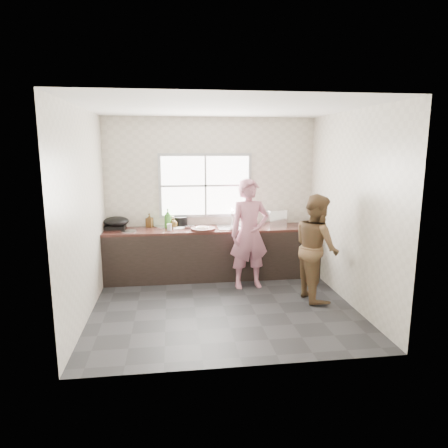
{
  "coord_description": "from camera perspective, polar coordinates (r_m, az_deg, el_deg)",
  "views": [
    {
      "loc": [
        -0.68,
        -5.26,
        2.21
      ],
      "look_at": [
        0.1,
        0.65,
        1.05
      ],
      "focal_mm": 32.0,
      "sensor_mm": 36.0,
      "label": 1
    }
  ],
  "objects": [
    {
      "name": "wall_front",
      "position": [
        3.82,
        2.94,
        -2.01
      ],
      "size": [
        3.6,
        0.01,
        2.7
      ],
      "primitive_type": "cube",
      "color": "beige",
      "rests_on": "ground"
    },
    {
      "name": "plate_food",
      "position": [
        6.73,
        -6.48,
        -0.57
      ],
      "size": [
        0.22,
        0.22,
        0.02
      ],
      "primitive_type": "cylinder",
      "rotation": [
        0.0,
        0.0,
        -0.12
      ],
      "color": "white",
      "rests_on": "countertop"
    },
    {
      "name": "bowl_held",
      "position": [
        6.56,
        1.49,
        -0.59
      ],
      "size": [
        0.21,
        0.21,
        0.07
      ],
      "primitive_type": "imported",
      "rotation": [
        0.0,
        0.0,
        -0.01
      ],
      "color": "silver",
      "rests_on": "countertop"
    },
    {
      "name": "floor",
      "position": [
        5.75,
        -0.14,
        -11.65
      ],
      "size": [
        3.6,
        3.2,
        0.01
      ],
      "primitive_type": "cube",
      "color": "#262629",
      "rests_on": "ground"
    },
    {
      "name": "wok",
      "position": [
        6.81,
        -15.14,
        0.37
      ],
      "size": [
        0.48,
        0.48,
        0.16
      ],
      "primitive_type": "ellipsoid",
      "rotation": [
        0.0,
        0.0,
        -0.19
      ],
      "color": "black",
      "rests_on": "burner"
    },
    {
      "name": "pot_lid_left",
      "position": [
        6.62,
        -13.49,
        -1.02
      ],
      "size": [
        0.3,
        0.3,
        0.01
      ],
      "primitive_type": "cylinder",
      "rotation": [
        0.0,
        0.0,
        -0.21
      ],
      "color": "#B8BAC0",
      "rests_on": "countertop"
    },
    {
      "name": "bottle_brown_tall",
      "position": [
        6.91,
        -10.6,
        0.44
      ],
      "size": [
        0.12,
        0.12,
        0.21
      ],
      "primitive_type": "imported",
      "rotation": [
        0.0,
        0.0,
        -0.34
      ],
      "color": "#422A10",
      "rests_on": "countertop"
    },
    {
      "name": "cabinet",
      "position": [
        6.83,
        -1.54,
        -4.28
      ],
      "size": [
        3.6,
        0.62,
        0.82
      ],
      "primitive_type": "cube",
      "color": "black",
      "rests_on": "floor"
    },
    {
      "name": "sink",
      "position": [
        6.77,
        1.39,
        -0.46
      ],
      "size": [
        0.55,
        0.45,
        0.02
      ],
      "primitive_type": "cube",
      "color": "silver",
      "rests_on": "countertop"
    },
    {
      "name": "cleaver",
      "position": [
        6.71,
        -5.03,
        -0.27
      ],
      "size": [
        0.2,
        0.14,
        0.01
      ],
      "primitive_type": "cube",
      "rotation": [
        0.0,
        0.0,
        0.35
      ],
      "color": "#A3A6AA",
      "rests_on": "cutting_board"
    },
    {
      "name": "countertop",
      "position": [
        6.73,
        -1.56,
        -0.75
      ],
      "size": [
        3.6,
        0.64,
        0.04
      ],
      "primitive_type": "cube",
      "color": "#341A15",
      "rests_on": "cabinet"
    },
    {
      "name": "window_frame",
      "position": [
        6.91,
        -2.68,
        5.51
      ],
      "size": [
        1.6,
        0.05,
        1.1
      ],
      "primitive_type": "cube",
      "color": "#9EA0A5",
      "rests_on": "wall_back"
    },
    {
      "name": "wall_left",
      "position": [
        5.45,
        -19.33,
        1.31
      ],
      "size": [
        0.01,
        3.2,
        2.7
      ],
      "primitive_type": "cube",
      "color": "silver",
      "rests_on": "ground"
    },
    {
      "name": "bowl_mince",
      "position": [
        6.55,
        -3.14,
        -0.68
      ],
      "size": [
        0.28,
        0.28,
        0.05
      ],
      "primitive_type": "imported",
      "rotation": [
        0.0,
        0.0,
        -0.43
      ],
      "color": "white",
      "rests_on": "countertop"
    },
    {
      "name": "window_glazing",
      "position": [
        6.88,
        -2.66,
        5.49
      ],
      "size": [
        1.5,
        0.01,
        1.0
      ],
      "primitive_type": "cube",
      "color": "white",
      "rests_on": "window_frame"
    },
    {
      "name": "black_pot",
      "position": [
        6.9,
        -6.22,
        0.36
      ],
      "size": [
        0.28,
        0.28,
        0.17
      ],
      "primitive_type": "cylinder",
      "rotation": [
        0.0,
        0.0,
        0.25
      ],
      "color": "black",
      "rests_on": "countertop"
    },
    {
      "name": "pot_lid_right",
      "position": [
        6.92,
        -8.79,
        -0.33
      ],
      "size": [
        0.35,
        0.35,
        0.01
      ],
      "primitive_type": "cylinder",
      "rotation": [
        0.0,
        0.0,
        -0.31
      ],
      "color": "#AEB0B5",
      "rests_on": "countertop"
    },
    {
      "name": "burner",
      "position": [
        6.96,
        -15.38,
        -0.34
      ],
      "size": [
        0.38,
        0.38,
        0.06
      ],
      "primitive_type": "cube",
      "rotation": [
        0.0,
        0.0,
        -0.01
      ],
      "color": "black",
      "rests_on": "countertop"
    },
    {
      "name": "bottle_brown_short",
      "position": [
        6.78,
        -7.25,
        0.18
      ],
      "size": [
        0.15,
        0.15,
        0.17
      ],
      "primitive_type": "imported",
      "rotation": [
        0.0,
        0.0,
        -0.17
      ],
      "color": "#473211",
      "rests_on": "countertop"
    },
    {
      "name": "bottle_green",
      "position": [
        6.77,
        -8.01,
        0.82
      ],
      "size": [
        0.17,
        0.17,
        0.33
      ],
      "primitive_type": "imported",
      "rotation": [
        0.0,
        0.0,
        0.4
      ],
      "color": "#3A7E29",
      "rests_on": "countertop"
    },
    {
      "name": "ceiling",
      "position": [
        5.33,
        -0.16,
        16.34
      ],
      "size": [
        3.6,
        3.2,
        0.01
      ],
      "primitive_type": "cube",
      "color": "silver",
      "rests_on": "wall_back"
    },
    {
      "name": "woman",
      "position": [
        6.28,
        3.65,
        -1.94
      ],
      "size": [
        0.63,
        0.45,
        1.61
      ],
      "primitive_type": "imported",
      "rotation": [
        0.0,
        0.0,
        0.12
      ],
      "color": "#B66D81",
      "rests_on": "floor"
    },
    {
      "name": "wall_right",
      "position": [
        5.88,
        17.58,
        2.09
      ],
      "size": [
        0.01,
        3.2,
        2.7
      ],
      "primitive_type": "cube",
      "color": "beige",
      "rests_on": "ground"
    },
    {
      "name": "bowl_crabs",
      "position": [
        6.87,
        3.1,
        -0.1
      ],
      "size": [
        0.21,
        0.21,
        0.06
      ],
      "primitive_type": "imported",
      "rotation": [
        0.0,
        0.0,
        0.13
      ],
      "color": "white",
      "rests_on": "countertop"
    },
    {
      "name": "glass_jar",
      "position": [
        6.59,
        -7.81,
        -0.44
      ],
      "size": [
        0.1,
        0.1,
        0.11
      ],
      "primitive_type": "cylinder",
      "rotation": [
        0.0,
        0.0,
        0.42
      ],
      "color": "silver",
      "rests_on": "countertop"
    },
    {
      "name": "cutting_board",
      "position": [
        6.56,
        -3.01,
        -0.71
      ],
      "size": [
        0.53,
        0.53,
        0.04
      ],
      "primitive_type": "cylinder",
      "rotation": [
        0.0,
        0.0,
        0.42
      ],
      "color": "black",
      "rests_on": "countertop"
    },
    {
      "name": "person_side",
      "position": [
        5.95,
        13.06,
        -3.24
      ],
      "size": [
        0.64,
        0.8,
        1.55
      ],
      "primitive_type": "imported",
      "rotation": [
        0.0,
        0.0,
        1.65
      ],
      "color": "brown",
      "rests_on": "floor"
    },
    {
      "name": "faucet",
      "position": [
        6.93,
        1.14,
        1.04
      ],
      "size": [
        0.02,
        0.02,
        0.3
      ],
      "primitive_type": "cylinder",
      "color": "silver",
      "rests_on": "countertop"
    },
    {
      "name": "dish_rack",
      "position": [
        7.04,
        7.26,
        0.95
      ],
      "size": [
        0.41,
        0.35,
        0.26
      ],
      "primitive_type": "cube",
      "rotation": [
        0.0,
        0.0,
        0.33
      ],
      "color": "white",
      "rests_on": "countertop"
    },
    {
      "name": "wall_back",
      "position": [
        6.95,
        -1.85,
        3.9
      ],
      "size": [
        3.6,
        0.01,
        2.7
      ],
      "primitive_type": "cube",
      "color": "beige",
      "rests_on": "ground"
    }
  ]
}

